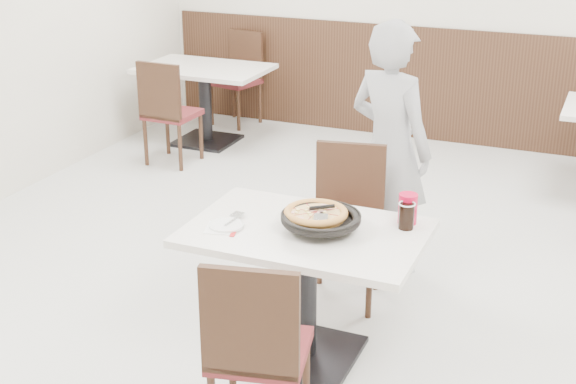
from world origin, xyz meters
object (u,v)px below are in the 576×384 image
at_px(main_table, 305,295).
at_px(diner_person, 390,149).
at_px(bg_chair_left_near, 172,111).
at_px(chair_far, 345,229).
at_px(chair_near, 260,346).
at_px(cola_glass, 406,217).
at_px(red_cup, 408,209).
at_px(pizza_pan, 321,223).
at_px(side_plate, 226,225).
at_px(pizza, 316,216).
at_px(bg_table_left, 205,105).
at_px(bg_chair_left_far, 235,79).

xyz_separation_m(main_table, diner_person, (0.08, 1.22, 0.44)).
relative_size(diner_person, bg_chair_left_near, 1.73).
bearing_deg(main_table, diner_person, 86.02).
xyz_separation_m(chair_far, diner_person, (0.10, 0.55, 0.34)).
distance_m(main_table, chair_near, 0.70).
height_order(chair_near, chair_far, same).
xyz_separation_m(cola_glass, red_cup, (-0.01, 0.07, 0.02)).
relative_size(red_cup, diner_person, 0.10).
relative_size(pizza_pan, side_plate, 1.90).
bearing_deg(side_plate, pizza, 23.34).
height_order(chair_near, red_cup, chair_near).
xyz_separation_m(pizza_pan, bg_table_left, (-2.36, 3.12, -0.42)).
distance_m(chair_far, bg_chair_left_near, 2.91).
height_order(diner_person, bg_chair_left_near, diner_person).
height_order(chair_far, cola_glass, chair_far).
relative_size(pizza, diner_person, 0.18).
bearing_deg(red_cup, chair_near, -112.27).
relative_size(side_plate, bg_chair_left_near, 0.19).
height_order(cola_glass, bg_table_left, cola_glass).
xyz_separation_m(chair_near, diner_person, (0.03, 1.91, 0.34)).
relative_size(chair_far, diner_person, 0.58).
bearing_deg(pizza_pan, bg_chair_left_far, 121.96).
relative_size(pizza_pan, bg_table_left, 0.28).
distance_m(red_cup, bg_table_left, 3.99).
relative_size(side_plate, cola_glass, 1.37).
distance_m(main_table, pizza, 0.44).
distance_m(pizza, bg_table_left, 3.89).
xyz_separation_m(chair_near, chair_far, (-0.07, 1.36, 0.00)).
height_order(chair_near, side_plate, chair_near).
bearing_deg(red_cup, diner_person, 111.31).
bearing_deg(diner_person, bg_chair_left_near, -7.84).
distance_m(bg_table_left, bg_chair_left_far, 0.69).
height_order(red_cup, bg_table_left, red_cup).
bearing_deg(diner_person, chair_near, 109.81).
bearing_deg(chair_far, bg_chair_left_near, -49.15).
relative_size(chair_near, bg_table_left, 0.79).
relative_size(pizza, side_plate, 1.67).
xyz_separation_m(chair_near, side_plate, (-0.44, 0.56, 0.28)).
distance_m(cola_glass, diner_person, 1.08).
distance_m(chair_near, pizza, 0.81).
distance_m(chair_far, diner_person, 0.66).
bearing_deg(pizza_pan, main_table, -165.07).
height_order(side_plate, bg_chair_left_near, bg_chair_left_near).
bearing_deg(bg_chair_left_far, side_plate, 128.77).
height_order(bg_table_left, bg_chair_left_near, bg_chair_left_near).
bearing_deg(pizza, bg_table_left, 126.90).
distance_m(red_cup, diner_person, 1.01).
bearing_deg(side_plate, pizza_pan, 17.92).
relative_size(cola_glass, red_cup, 0.81).
relative_size(side_plate, bg_chair_left_far, 0.19).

